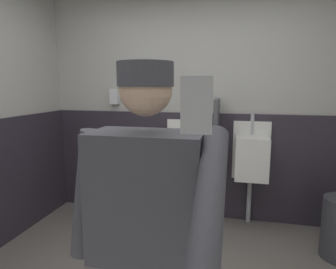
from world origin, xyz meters
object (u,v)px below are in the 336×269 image
(cell_phone, at_px, (197,105))
(soap_dispenser, at_px, (115,96))
(urinal_middle, at_px, (251,157))
(person, at_px, (147,233))
(urinal_left, at_px, (182,154))

(cell_phone, xyz_separation_m, soap_dispenser, (-1.35, 2.75, -0.09))
(cell_phone, relative_size, soap_dispenser, 0.61)
(urinal_middle, relative_size, soap_dispenser, 6.89)
(urinal_middle, bearing_deg, soap_dispenser, 175.73)
(cell_phone, height_order, soap_dispenser, cell_phone)
(person, relative_size, soap_dispenser, 9.01)
(urinal_left, bearing_deg, person, -83.67)
(urinal_middle, relative_size, cell_phone, 11.27)
(person, bearing_deg, soap_dispenser, 115.79)
(urinal_left, bearing_deg, soap_dispenser, 172.01)
(person, bearing_deg, urinal_left, 96.33)
(cell_phone, bearing_deg, soap_dispenser, 110.67)
(urinal_middle, distance_m, cell_phone, 2.74)
(person, relative_size, cell_phone, 14.74)
(person, xyz_separation_m, cell_phone, (0.26, -0.50, 0.55))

